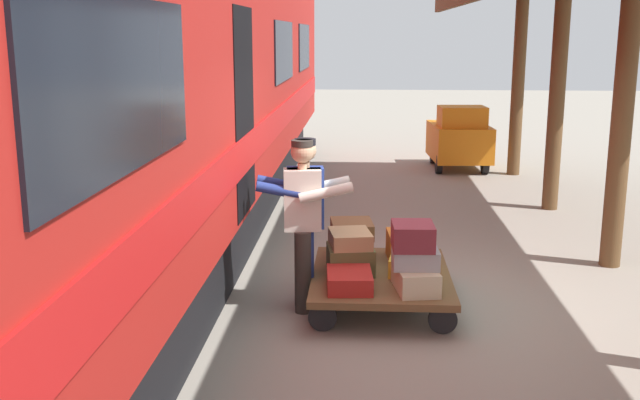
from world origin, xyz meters
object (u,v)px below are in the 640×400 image
object	(u,v)px
suitcase_maroon_trunk	(351,248)
suitcase_tan_vintage	(350,239)
porter_by_door	(305,219)
baggage_tug	(459,138)
suitcase_orange_carryall	(409,246)
porter_in_overalls	(303,217)
suitcase_cream_canvas	(416,279)
suitcase_brown_leather	(352,229)
luggage_cart	(381,277)
suitcase_gray_aluminum	(415,258)
suitcase_red_plastic	(349,280)
train_car	(93,100)
suitcase_yellow_case	(412,265)
suitcase_burgundy_valise	(413,236)
suitcase_olive_duffel	(350,259)

from	to	relation	value
suitcase_maroon_trunk	suitcase_tan_vintage	world-z (taller)	suitcase_tan_vintage
porter_by_door	baggage_tug	size ratio (longest dim) A/B	0.97
suitcase_orange_carryall	porter_in_overalls	world-z (taller)	porter_in_overalls
suitcase_cream_canvas	suitcase_orange_carryall	size ratio (longest dim) A/B	1.22
suitcase_tan_vintage	suitcase_brown_leather	bearing A→B (deg)	-90.87
luggage_cart	suitcase_gray_aluminum	bearing A→B (deg)	122.80
suitcase_maroon_trunk	porter_in_overalls	bearing A→B (deg)	50.07
suitcase_red_plastic	suitcase_maroon_trunk	world-z (taller)	suitcase_maroon_trunk
suitcase_brown_leather	suitcase_tan_vintage	distance (m)	0.51
porter_in_overalls	baggage_tug	world-z (taller)	porter_in_overalls
train_car	suitcase_brown_leather	xyz separation A→B (m)	(-2.54, -0.52, -1.41)
suitcase_yellow_case	suitcase_orange_carryall	world-z (taller)	suitcase_orange_carryall
suitcase_cream_canvas	suitcase_brown_leather	xyz separation A→B (m)	(0.62, -1.02, 0.20)
train_car	suitcase_maroon_trunk	world-z (taller)	train_car
porter_in_overalls	porter_by_door	world-z (taller)	same
suitcase_tan_vintage	suitcase_red_plastic	bearing A→B (deg)	90.47
luggage_cart	suitcase_burgundy_valise	size ratio (longest dim) A/B	4.11
suitcase_olive_duffel	suitcase_cream_canvas	xyz separation A→B (m)	(-0.62, 0.49, -0.03)
suitcase_brown_leather	porter_in_overalls	xyz separation A→B (m)	(0.47, 0.59, 0.27)
suitcase_cream_canvas	suitcase_orange_carryall	world-z (taller)	suitcase_orange_carryall
suitcase_yellow_case	suitcase_tan_vintage	world-z (taller)	suitcase_tan_vintage
suitcase_maroon_trunk	suitcase_yellow_case	bearing A→B (deg)	141.47
suitcase_yellow_case	suitcase_tan_vintage	distance (m)	0.68
suitcase_red_plastic	porter_in_overalls	size ratio (longest dim) A/B	0.31
suitcase_yellow_case	suitcase_cream_canvas	bearing A→B (deg)	90.00
luggage_cart	suitcase_orange_carryall	xyz separation A→B (m)	(-0.31, -0.49, 0.19)
luggage_cart	suitcase_red_plastic	distance (m)	0.60
luggage_cart	baggage_tug	xyz separation A→B (m)	(-1.75, -7.93, 0.34)
suitcase_olive_duffel	porter_in_overalls	bearing A→B (deg)	7.92
suitcase_maroon_trunk	suitcase_brown_leather	bearing A→B (deg)	-96.25
suitcase_cream_canvas	porter_by_door	xyz separation A→B (m)	(1.07, -0.34, 0.48)
suitcase_orange_carryall	suitcase_red_plastic	bearing A→B (deg)	57.87
suitcase_red_plastic	suitcase_orange_carryall	xyz separation A→B (m)	(-0.62, -0.99, 0.06)
porter_in_overalls	suitcase_burgundy_valise	bearing A→B (deg)	159.71
suitcase_red_plastic	porter_by_door	distance (m)	0.76
suitcase_olive_duffel	baggage_tug	distance (m)	8.20
suitcase_maroon_trunk	suitcase_red_plastic	bearing A→B (deg)	90.00
suitcase_orange_carryall	porter_in_overalls	distance (m)	1.30
suitcase_red_plastic	suitcase_gray_aluminum	bearing A→B (deg)	-177.98
suitcase_red_plastic	porter_by_door	size ratio (longest dim) A/B	0.31
suitcase_maroon_trunk	suitcase_burgundy_valise	bearing A→B (deg)	121.71
suitcase_cream_canvas	suitcase_maroon_trunk	distance (m)	1.17
train_car	baggage_tug	world-z (taller)	train_car
suitcase_orange_carryall	suitcase_maroon_trunk	distance (m)	0.62
train_car	suitcase_tan_vintage	bearing A→B (deg)	-179.73
suitcase_gray_aluminum	baggage_tug	size ratio (longest dim) A/B	0.24
suitcase_gray_aluminum	porter_in_overalls	bearing A→B (deg)	-20.62
suitcase_tan_vintage	porter_in_overalls	bearing A→B (deg)	9.80
suitcase_red_plastic	suitcase_tan_vintage	distance (m)	0.57
train_car	suitcase_brown_leather	size ratio (longest dim) A/B	42.63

